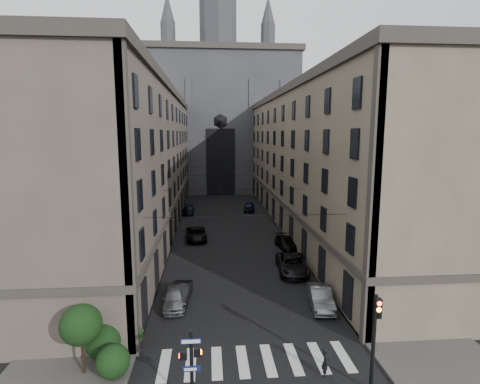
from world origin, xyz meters
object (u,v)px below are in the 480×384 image
object	(u,v)px
pedestrian_signal_left	(191,364)
car_left_far	(189,210)
car_right_near	(321,297)
pedestrian	(325,362)
car_left_midnear	(181,293)
car_left_midfar	(196,234)
car_right_midnear	(292,264)
car_left_near	(174,298)
car_right_far	(249,207)
gothic_tower	(219,113)
car_right_midfar	(286,243)
traffic_light_right	(375,332)

from	to	relation	value
pedestrian_signal_left	car_left_far	size ratio (longest dim) A/B	0.86
car_right_near	pedestrian	distance (m)	8.32
car_left_midnear	car_left_far	world-z (taller)	car_left_midnear
car_left_midfar	car_right_midnear	bearing A→B (deg)	-55.75
car_left_near	car_right_far	world-z (taller)	car_right_far
car_right_far	car_right_near	bearing A→B (deg)	-79.62
gothic_tower	car_left_midfar	distance (m)	47.95
gothic_tower	car_left_near	xyz separation A→B (m)	(-5.32, -62.61, -17.09)
gothic_tower	pedestrian_signal_left	distance (m)	75.15
car_right_midnear	car_right_far	world-z (taller)	car_right_midnear
car_left_near	car_right_near	xyz separation A→B (m)	(11.10, -0.97, 0.04)
car_left_midfar	car_right_midfar	size ratio (longest dim) A/B	1.18
car_left_far	pedestrian_signal_left	bearing A→B (deg)	-87.85
car_left_midnear	car_right_near	distance (m)	10.82
car_left_far	car_left_midfar	bearing A→B (deg)	-84.44
car_right_near	car_right_midfar	size ratio (longest dim) A/B	1.01
gothic_tower	car_right_near	world-z (taller)	gothic_tower
gothic_tower	car_left_far	world-z (taller)	gothic_tower
car_left_midfar	car_right_near	xyz separation A→B (m)	(9.98, -18.96, 0.01)
traffic_light_right	car_left_midfar	world-z (taller)	traffic_light_right
car_left_near	car_right_midnear	xyz separation A→B (m)	(10.53, 6.21, 0.10)
pedestrian_signal_left	car_left_midfar	xyz separation A→B (m)	(-0.69, 28.84, -1.58)
traffic_light_right	car_left_far	distance (m)	44.96
traffic_light_right	car_right_far	size ratio (longest dim) A/B	1.22
traffic_light_right	car_left_midnear	size ratio (longest dim) A/B	1.27
pedestrian_signal_left	car_right_far	bearing A→B (deg)	80.36
car_right_midnear	car_left_midfar	bearing A→B (deg)	132.70
car_left_midnear	pedestrian	distance (m)	13.02
traffic_light_right	car_left_far	size ratio (longest dim) A/B	1.12
traffic_light_right	car_left_far	bearing A→B (deg)	104.87
car_right_near	car_right_midnear	size ratio (longest dim) A/B	0.78
car_left_near	gothic_tower	bearing A→B (deg)	82.53
car_left_near	car_right_midfar	size ratio (longest dim) A/B	0.92
pedestrian_signal_left	traffic_light_right	size ratio (longest dim) A/B	0.77
car_left_midfar	car_right_near	size ratio (longest dim) A/B	1.17
car_left_near	car_right_midfar	world-z (taller)	car_left_near
car_right_midnear	pedestrian	distance (m)	15.30
car_left_midnear	car_right_far	size ratio (longest dim) A/B	0.96
pedestrian_signal_left	car_left_midnear	bearing A→B (deg)	96.73
car_left_far	car_right_midfar	xyz separation A→B (m)	(12.09, -19.32, -0.02)
traffic_light_right	car_right_far	xyz separation A→B (m)	(-1.40, 44.99, -2.56)
car_left_far	pedestrian	xyz separation A→B (m)	(9.53, -41.96, 0.14)
car_left_midfar	car_left_near	bearing A→B (deg)	-97.92
car_left_near	car_left_far	world-z (taller)	car_left_near
car_left_midnear	pedestrian	size ratio (longest dim) A/B	2.52
pedestrian_signal_left	pedestrian	size ratio (longest dim) A/B	2.47
gothic_tower	pedestrian	bearing A→B (deg)	-87.11
pedestrian_signal_left	car_left_near	world-z (taller)	pedestrian_signal_left
car_left_near	car_left_midfar	xyz separation A→B (m)	(1.12, 17.99, 0.03)
car_left_near	car_left_far	size ratio (longest dim) A/B	0.90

